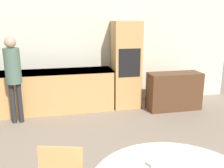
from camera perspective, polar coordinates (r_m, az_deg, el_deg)
wall_back at (r=5.67m, az=-5.80°, el=8.15°), size 7.03×0.05×2.60m
kitchen_counter at (r=5.48m, az=-16.51°, el=-1.67°), size 3.15×0.60×0.88m
oven_unit at (r=5.55m, az=3.18°, el=4.39°), size 0.59×0.59×1.90m
sideboard at (r=5.62m, az=13.99°, el=-1.59°), size 1.15×0.45×0.81m
person_standing at (r=4.92m, az=-21.70°, el=2.99°), size 0.29×0.29×1.64m
salt_shaker at (r=2.21m, az=9.34°, el=-17.56°), size 0.03×0.03×0.09m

